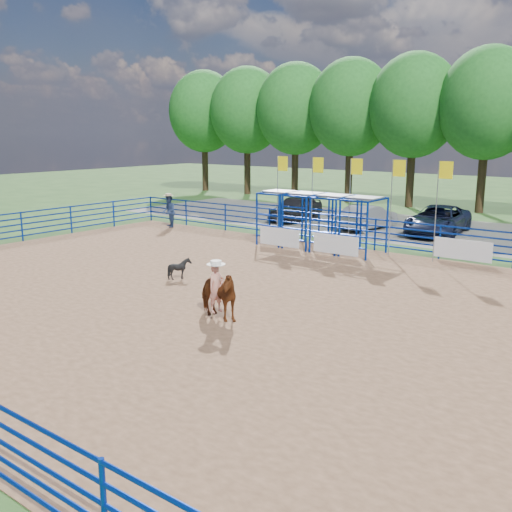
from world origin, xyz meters
name	(u,v)px	position (x,y,z in m)	size (l,w,h in m)	color
ground	(238,300)	(0.00, 0.00, 0.00)	(120.00, 120.00, 0.00)	#375E25
arena_dirt	(238,300)	(0.00, 0.00, 0.01)	(30.00, 20.00, 0.02)	#886144
gravel_strip	(430,230)	(0.00, 17.00, 0.01)	(40.00, 10.00, 0.01)	slate
horse_and_rider	(216,290)	(0.72, -1.87, 0.89)	(1.88, 1.10, 2.46)	brown
calf	(180,269)	(-3.41, 0.79, 0.42)	(0.64, 0.72, 0.80)	black
spectator_cowboy	(169,211)	(-12.24, 8.86, 0.98)	(1.14, 1.10, 1.91)	navy
car_a	(296,208)	(-8.01, 15.56, 0.78)	(1.82, 4.52, 1.54)	black
car_b	(368,217)	(-2.95, 15.19, 0.70)	(1.46, 4.18, 1.38)	gray
car_c	(438,220)	(0.75, 16.03, 0.77)	(2.51, 5.44, 1.51)	#151C36
perimeter_fence	(238,278)	(0.00, 0.00, 0.75)	(30.10, 20.10, 1.50)	#062894
chute_assembly	(327,223)	(-1.90, 8.84, 1.26)	(19.32, 2.41, 4.20)	#062894
treeline	(488,98)	(0.00, 26.00, 7.53)	(56.40, 6.40, 11.24)	#3F2B19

